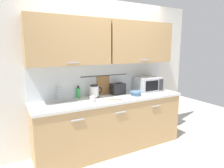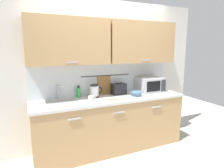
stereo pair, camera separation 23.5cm
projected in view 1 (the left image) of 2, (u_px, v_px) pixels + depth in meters
name	position (u px, v px, depth m)	size (l,w,h in m)	color
ground	(120.00, 156.00, 3.10)	(8.00, 8.00, 0.00)	#B7B2A8
counter_unit	(111.00, 123.00, 3.27)	(2.53, 0.64, 0.90)	tan
back_wall_assembly	(105.00, 59.00, 3.28)	(3.70, 0.41, 2.50)	silver
sink_faucet	(57.00, 92.00, 2.98)	(0.09, 0.17, 0.22)	#B2B5BA
microwave	(148.00, 84.00, 3.66)	(0.46, 0.35, 0.27)	silver
electric_kettle	(94.00, 91.00, 3.20)	(0.23, 0.16, 0.21)	black
dish_soap_bottle	(78.00, 93.00, 3.16)	(0.06, 0.06, 0.20)	green
mug_near_sink	(93.00, 99.00, 2.90)	(0.12, 0.08, 0.09)	silver
mixing_bowl	(136.00, 93.00, 3.33)	(0.21, 0.21, 0.08)	#4C7093
toaster	(118.00, 89.00, 3.44)	(0.26, 0.17, 0.19)	#232326
wooden_spoon	(116.00, 100.00, 3.05)	(0.27, 0.12, 0.01)	#9E7042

